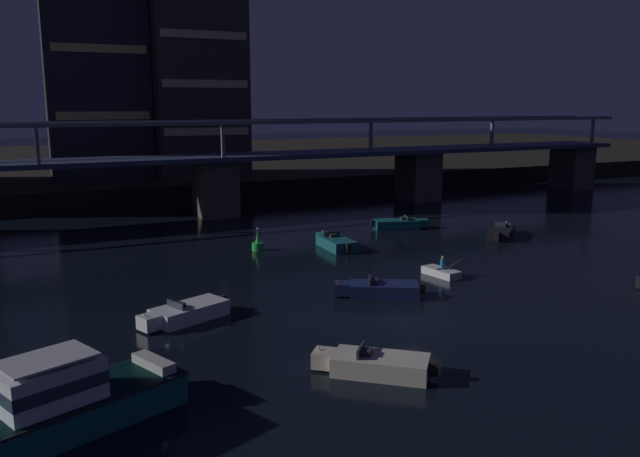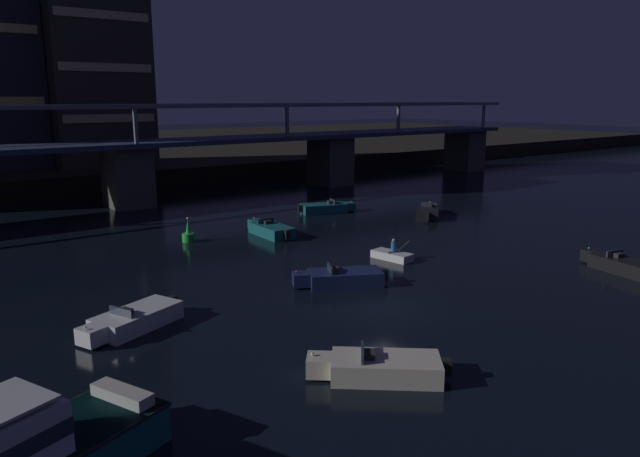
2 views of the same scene
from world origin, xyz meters
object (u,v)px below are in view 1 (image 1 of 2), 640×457
(speedboat_far_left, at_px, (502,232))
(speedboat_mid_left, at_px, (335,243))
(tower_west_tall, at_px, (92,18))
(speedboat_near_center, at_px, (186,313))
(river_bridge, at_px, (215,174))
(speedboat_mid_center, at_px, (380,289))
(speedboat_near_right, at_px, (399,224))
(dinghy_with_paddler, at_px, (441,272))
(channel_buoy, at_px, (258,244))
(cabin_cruiser_near_left, at_px, (59,404))
(tower_central, at_px, (196,60))
(speedboat_far_center, at_px, (375,364))

(speedboat_far_left, bearing_deg, speedboat_mid_left, 171.01)
(tower_west_tall, relative_size, speedboat_near_center, 7.43)
(river_bridge, relative_size, speedboat_mid_left, 19.47)
(speedboat_mid_center, bearing_deg, speedboat_near_right, 54.61)
(river_bridge, bearing_deg, speedboat_mid_center, -88.74)
(speedboat_near_center, relative_size, speedboat_mid_center, 1.03)
(speedboat_near_right, xyz_separation_m, dinghy_with_paddler, (-6.22, -14.85, -0.14))
(channel_buoy, bearing_deg, cabin_cruiser_near_left, -123.97)
(tower_central, bearing_deg, speedboat_mid_left, -88.59)
(river_bridge, relative_size, speedboat_far_left, 22.14)
(speedboat_mid_left, bearing_deg, speedboat_far_center, -112.87)
(speedboat_near_center, bearing_deg, cabin_cruiser_near_left, -124.99)
(tower_west_tall, height_order, speedboat_far_left, tower_west_tall)
(speedboat_mid_left, bearing_deg, speedboat_far_left, -8.99)
(speedboat_far_center, height_order, channel_buoy, channel_buoy)
(tower_central, xyz_separation_m, speedboat_near_right, (9.57, -31.23, -15.73))
(tower_west_tall, bearing_deg, tower_central, -18.86)
(speedboat_far_center, bearing_deg, speedboat_far_left, 39.55)
(speedboat_far_center, relative_size, dinghy_with_paddler, 1.67)
(cabin_cruiser_near_left, relative_size, speedboat_far_center, 2.03)
(speedboat_mid_center, bearing_deg, speedboat_far_left, 29.81)
(speedboat_near_right, bearing_deg, speedboat_mid_left, -152.59)
(tower_central, distance_m, channel_buoy, 37.72)
(tower_west_tall, xyz_separation_m, speedboat_mid_left, (12.11, -39.57, -20.46))
(speedboat_mid_center, height_order, channel_buoy, channel_buoy)
(speedboat_far_left, bearing_deg, tower_west_tall, 122.41)
(tower_central, xyz_separation_m, dinghy_with_paddler, (3.35, -46.08, -15.86))
(river_bridge, height_order, speedboat_mid_center, river_bridge)
(speedboat_mid_center, distance_m, speedboat_far_left, 20.62)
(dinghy_with_paddler, bearing_deg, tower_west_tall, 106.28)
(cabin_cruiser_near_left, height_order, speedboat_far_center, cabin_cruiser_near_left)
(river_bridge, height_order, tower_west_tall, tower_west_tall)
(speedboat_far_left, bearing_deg, speedboat_near_center, -161.82)
(tower_central, distance_m, speedboat_near_right, 36.25)
(tower_west_tall, distance_m, cabin_cruiser_near_left, 64.81)
(tower_west_tall, height_order, speedboat_mid_left, tower_west_tall)
(channel_buoy, relative_size, dinghy_with_paddler, 0.64)
(tower_central, bearing_deg, speedboat_near_center, -106.09)
(speedboat_near_right, relative_size, dinghy_with_paddler, 1.87)
(tower_west_tall, relative_size, speedboat_far_center, 8.25)
(speedboat_near_right, xyz_separation_m, speedboat_far_center, (-17.91, -26.36, 0.00))
(tower_central, height_order, cabin_cruiser_near_left, tower_central)
(tower_west_tall, bearing_deg, speedboat_far_center, -87.30)
(tower_central, xyz_separation_m, cabin_cruiser_near_left, (-20.44, -57.17, -15.09))
(cabin_cruiser_near_left, height_order, speedboat_mid_center, cabin_cruiser_near_left)
(channel_buoy, bearing_deg, speedboat_mid_left, -17.22)
(speedboat_far_center, bearing_deg, tower_west_tall, 92.70)
(speedboat_far_left, distance_m, dinghy_with_paddler, 14.46)
(channel_buoy, bearing_deg, speedboat_near_center, -123.24)
(speedboat_near_right, distance_m, dinghy_with_paddler, 16.10)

